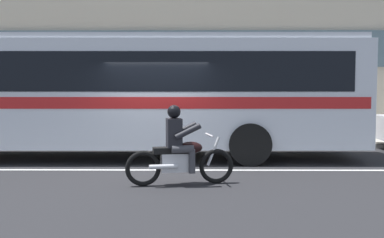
{
  "coord_description": "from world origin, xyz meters",
  "views": [
    {
      "loc": [
        0.94,
        -11.25,
        1.93
      ],
      "look_at": [
        0.86,
        -0.88,
        1.2
      ],
      "focal_mm": 43.83,
      "sensor_mm": 36.0,
      "label": 1
    }
  ],
  "objects": [
    {
      "name": "ground_plane",
      "position": [
        0.0,
        0.0,
        0.0
      ],
      "size": [
        60.0,
        60.0,
        0.0
      ],
      "primitive_type": "plane",
      "color": "black"
    },
    {
      "name": "sidewalk_curb",
      "position": [
        0.0,
        5.1,
        0.07
      ],
      "size": [
        28.0,
        3.8,
        0.15
      ],
      "primitive_type": "cube",
      "color": "#A39E93",
      "rests_on": "ground_plane"
    },
    {
      "name": "lane_center_stripe",
      "position": [
        0.0,
        -0.6,
        0.0
      ],
      "size": [
        26.6,
        0.14,
        0.01
      ],
      "primitive_type": "cube",
      "color": "silver",
      "rests_on": "ground_plane"
    },
    {
      "name": "office_building_facade",
      "position": [
        0.0,
        7.39,
        4.82
      ],
      "size": [
        28.0,
        0.89,
        9.63
      ],
      "color": "#B2A893",
      "rests_on": "ground_plane"
    },
    {
      "name": "transit_bus",
      "position": [
        -1.41,
        1.19,
        1.88
      ],
      "size": [
        13.36,
        2.7,
        3.22
      ],
      "color": "silver",
      "rests_on": "ground_plane"
    },
    {
      "name": "motorcycle_with_rider",
      "position": [
        0.62,
        -2.19,
        0.66
      ],
      "size": [
        2.12,
        0.75,
        1.56
      ],
      "color": "black",
      "rests_on": "ground_plane"
    },
    {
      "name": "fire_hydrant",
      "position": [
        0.33,
        4.35,
        0.52
      ],
      "size": [
        0.22,
        0.3,
        0.75
      ],
      "color": "gold",
      "rests_on": "sidewalk_curb"
    }
  ]
}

